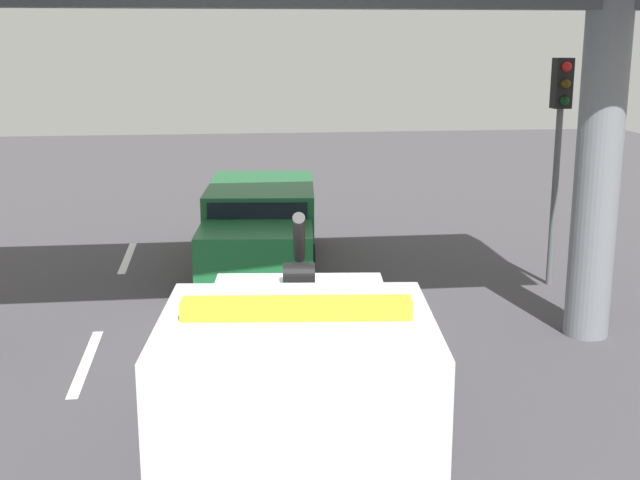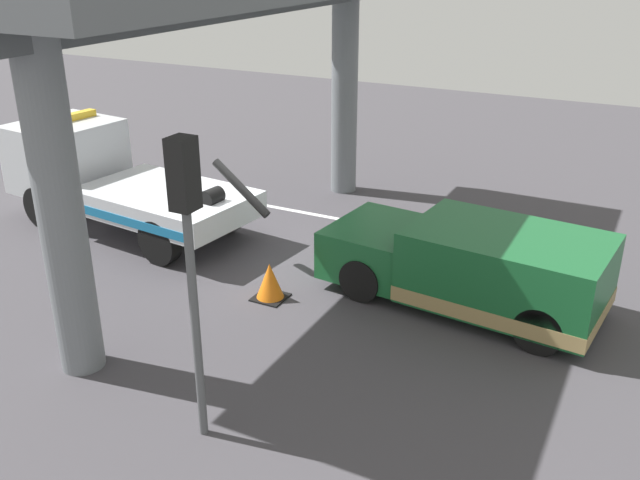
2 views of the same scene
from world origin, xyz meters
TOP-DOWN VIEW (x-y plane):
  - ground_plane at (0.00, 0.00)m, footprint 60.00×40.00m
  - lane_stripe_west at (-6.00, -2.82)m, footprint 2.60×0.16m
  - lane_stripe_mid at (0.00, -2.82)m, footprint 2.60×0.16m
  - lane_stripe_east at (6.00, -2.82)m, footprint 2.60×0.16m
  - tow_truck_white at (3.70, -0.08)m, footprint 7.34×2.98m
  - towed_van_green at (-5.29, 0.01)m, footprint 5.39×2.68m
  - traffic_light_near at (-2.98, 5.39)m, footprint 0.39×0.32m
  - traffic_cone_orange at (-1.76, 1.53)m, footprint 0.61×0.61m

SIDE VIEW (x-z plane):
  - ground_plane at x=0.00m, z-range -0.10..0.00m
  - lane_stripe_west at x=-6.00m, z-range 0.00..0.01m
  - lane_stripe_mid at x=0.00m, z-range 0.00..0.01m
  - lane_stripe_east at x=6.00m, z-range 0.00..0.01m
  - traffic_cone_orange at x=-1.76m, z-range -0.02..0.71m
  - towed_van_green at x=-5.29m, z-range -0.01..1.57m
  - tow_truck_white at x=3.70m, z-range -0.03..2.43m
  - traffic_light_near at x=-2.98m, z-range 0.97..5.21m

